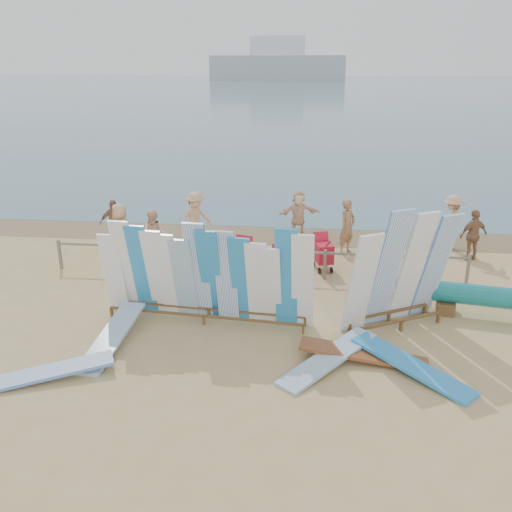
# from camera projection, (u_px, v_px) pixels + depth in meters

# --- Properties ---
(ground) EXTENTS (160.00, 160.00, 0.00)m
(ground) POSITION_uv_depth(u_px,v_px,m) (243.00, 322.00, 13.17)
(ground) COLOR tan
(ground) RESTS_ON ground
(ocean) EXTENTS (320.00, 240.00, 0.02)m
(ocean) POSITION_uv_depth(u_px,v_px,m) (311.00, 88.00, 132.94)
(ocean) COLOR #426477
(ocean) RESTS_ON ground
(wet_sand_strip) EXTENTS (40.00, 2.60, 0.01)m
(wet_sand_strip) POSITION_uv_depth(u_px,v_px,m) (268.00, 234.00, 19.91)
(wet_sand_strip) COLOR brown
(wet_sand_strip) RESTS_ON ground
(distant_ship) EXTENTS (45.00, 8.00, 14.00)m
(distant_ship) POSITION_uv_depth(u_px,v_px,m) (277.00, 64.00, 181.02)
(distant_ship) COLOR #999EA3
(distant_ship) RESTS_ON ocean
(fence) EXTENTS (12.08, 0.08, 0.90)m
(fence) POSITION_uv_depth(u_px,v_px,m) (256.00, 256.00, 15.77)
(fence) COLOR #766859
(fence) RESTS_ON ground
(main_surfboard_rack) EXTENTS (5.19, 1.08, 2.57)m
(main_surfboard_rack) POSITION_uv_depth(u_px,v_px,m) (205.00, 277.00, 12.83)
(main_surfboard_rack) COLOR brown
(main_surfboard_rack) RESTS_ON ground
(side_surfboard_rack) EXTENTS (2.69, 1.96, 3.01)m
(side_surfboard_rack) POSITION_uv_depth(u_px,v_px,m) (400.00, 273.00, 12.48)
(side_surfboard_rack) COLOR brown
(side_surfboard_rack) RESTS_ON ground
(vendor_table) EXTENTS (1.03, 0.80, 1.23)m
(vendor_table) POSITION_uv_depth(u_px,v_px,m) (381.00, 291.00, 13.91)
(vendor_table) COLOR brown
(vendor_table) RESTS_ON ground
(flat_board_e) EXTENTS (2.67, 1.70, 0.25)m
(flat_board_e) POSITION_uv_depth(u_px,v_px,m) (45.00, 379.00, 10.81)
(flat_board_e) COLOR white
(flat_board_e) RESTS_ON ground
(flat_board_c) EXTENTS (2.74, 0.83, 0.30)m
(flat_board_c) POSITION_uv_depth(u_px,v_px,m) (363.00, 360.00, 11.47)
(flat_board_c) COLOR brown
(flat_board_c) RESTS_ON ground
(flat_board_d) EXTENTS (2.37, 2.23, 0.32)m
(flat_board_d) POSITION_uv_depth(u_px,v_px,m) (411.00, 373.00, 11.02)
(flat_board_d) COLOR #2884CB
(flat_board_d) RESTS_ON ground
(flat_board_a) EXTENTS (0.73, 2.71, 0.43)m
(flat_board_a) POSITION_uv_depth(u_px,v_px,m) (113.00, 344.00, 12.12)
(flat_board_a) COLOR #7BA3C6
(flat_board_a) RESTS_ON ground
(flat_board_b) EXTENTS (2.15, 2.43, 0.32)m
(flat_board_b) POSITION_uv_depth(u_px,v_px,m) (328.00, 365.00, 11.29)
(flat_board_b) COLOR #7BA3C6
(flat_board_b) RESTS_ON ground
(beach_chair_left) EXTENTS (0.71, 0.73, 0.88)m
(beach_chair_left) POSITION_uv_depth(u_px,v_px,m) (241.00, 257.00, 16.83)
(beach_chair_left) COLOR #B21326
(beach_chair_left) RESTS_ON ground
(beach_chair_right) EXTENTS (0.57, 0.59, 0.77)m
(beach_chair_right) POSITION_uv_depth(u_px,v_px,m) (280.00, 263.00, 16.40)
(beach_chair_right) COLOR #B21326
(beach_chair_right) RESTS_ON ground
(stroller) EXTENTS (0.75, 0.93, 1.11)m
(stroller) POSITION_uv_depth(u_px,v_px,m) (323.00, 256.00, 16.34)
(stroller) COLOR #B21326
(stroller) RESTS_ON ground
(beachgoer_extra_1) EXTENTS (1.04, 0.75, 1.62)m
(beachgoer_extra_1) POSITION_uv_depth(u_px,v_px,m) (114.00, 223.00, 18.37)
(beachgoer_extra_1) COLOR #8C6042
(beachgoer_extra_1) RESTS_ON ground
(beachgoer_0) EXTENTS (0.79, 0.98, 1.80)m
(beachgoer_0) POSITION_uv_depth(u_px,v_px,m) (121.00, 231.00, 17.14)
(beachgoer_0) COLOR tan
(beachgoer_0) RESTS_ON ground
(beachgoer_2) EXTENTS (0.79, 0.39, 1.60)m
(beachgoer_2) POSITION_uv_depth(u_px,v_px,m) (154.00, 235.00, 17.15)
(beachgoer_2) COLOR beige
(beachgoer_2) RESTS_ON ground
(beachgoer_3) EXTENTS (1.22, 1.16, 1.85)m
(beachgoer_3) POSITION_uv_depth(u_px,v_px,m) (195.00, 218.00, 18.48)
(beachgoer_3) COLOR tan
(beachgoer_3) RESTS_ON ground
(beachgoer_10) EXTENTS (1.05, 0.76, 1.65)m
(beachgoer_10) POSITION_uv_depth(u_px,v_px,m) (473.00, 235.00, 17.04)
(beachgoer_10) COLOR #8C6042
(beachgoer_10) RESTS_ON ground
(beachgoer_5) EXTENTS (1.60, 0.94, 1.64)m
(beachgoer_5) POSITION_uv_depth(u_px,v_px,m) (298.00, 213.00, 19.51)
(beachgoer_5) COLOR beige
(beachgoer_5) RESTS_ON ground
(beachgoer_7) EXTENTS (0.70, 0.75, 1.82)m
(beachgoer_7) POSITION_uv_depth(u_px,v_px,m) (347.00, 227.00, 17.60)
(beachgoer_7) COLOR #8C6042
(beachgoer_7) RESTS_ON ground
(beachgoer_9) EXTENTS (0.80, 1.28, 1.85)m
(beachgoer_9) POSITION_uv_depth(u_px,v_px,m) (451.00, 222.00, 18.04)
(beachgoer_9) COLOR tan
(beachgoer_9) RESTS_ON ground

